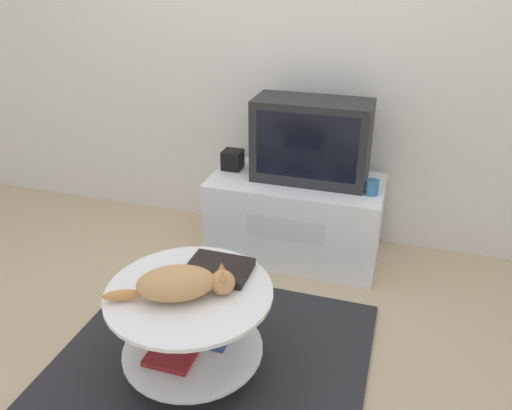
{
  "coord_description": "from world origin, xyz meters",
  "views": [
    {
      "loc": [
        0.73,
        -1.61,
        1.71
      ],
      "look_at": [
        0.07,
        0.49,
        0.61
      ],
      "focal_mm": 35.0,
      "sensor_mm": 36.0,
      "label": 1
    }
  ],
  "objects": [
    {
      "name": "speaker",
      "position": [
        -0.29,
        1.13,
        0.57
      ],
      "size": [
        0.12,
        0.12,
        0.12
      ],
      "color": "black",
      "rests_on": "tv_stand"
    },
    {
      "name": "ground_plane",
      "position": [
        0.0,
        0.0,
        0.0
      ],
      "size": [
        12.0,
        12.0,
        0.0
      ],
      "primitive_type": "plane",
      "color": "tan"
    },
    {
      "name": "wall_back",
      "position": [
        0.0,
        1.43,
        1.3
      ],
      "size": [
        8.0,
        0.05,
        2.6
      ],
      "color": "silver",
      "rests_on": "ground_plane"
    },
    {
      "name": "rug",
      "position": [
        0.0,
        0.0,
        0.01
      ],
      "size": [
        1.42,
        1.29,
        0.02
      ],
      "color": "#28282B",
      "rests_on": "ground_plane"
    },
    {
      "name": "coffee_table",
      "position": [
        -0.05,
        -0.08,
        0.31
      ],
      "size": [
        0.7,
        0.7,
        0.45
      ],
      "color": "#B2B2B7",
      "rests_on": "rug"
    },
    {
      "name": "tv_stand",
      "position": [
        0.14,
        1.08,
        0.26
      ],
      "size": [
        1.03,
        0.53,
        0.51
      ],
      "color": "white",
      "rests_on": "ground_plane"
    },
    {
      "name": "mug",
      "position": [
        0.59,
        1.01,
        0.55
      ],
      "size": [
        0.07,
        0.07,
        0.09
      ],
      "color": "teal",
      "rests_on": "tv_stand"
    },
    {
      "name": "tv",
      "position": [
        0.21,
        1.11,
        0.75
      ],
      "size": [
        0.67,
        0.3,
        0.48
      ],
      "color": "#232326",
      "rests_on": "tv_stand"
    },
    {
      "name": "dvd_box",
      "position": [
        0.03,
        0.09,
        0.49
      ],
      "size": [
        0.27,
        0.21,
        0.04
      ],
      "color": "black",
      "rests_on": "coffee_table"
    },
    {
      "name": "cat",
      "position": [
        -0.06,
        -0.12,
        0.53
      ],
      "size": [
        0.5,
        0.3,
        0.13
      ],
      "rotation": [
        0.0,
        0.0,
        0.45
      ],
      "color": "tan",
      "rests_on": "coffee_table"
    }
  ]
}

